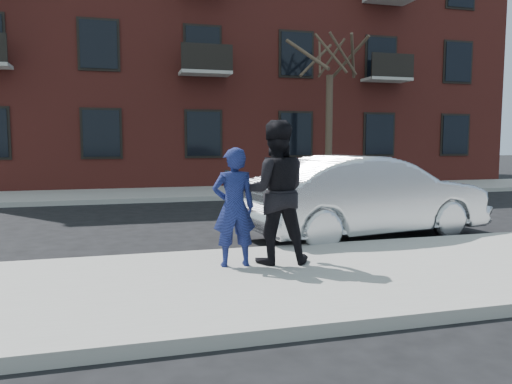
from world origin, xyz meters
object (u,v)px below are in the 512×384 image
object	(u,v)px
street_tree	(330,43)
man_hoodie	(234,207)
man_peacoat	(275,192)
silver_sedan	(367,197)

from	to	relation	value
street_tree	man_hoodie	xyz separation A→B (m)	(-6.07, -10.54, -4.53)
man_hoodie	street_tree	bearing A→B (deg)	-118.23
man_hoodie	man_peacoat	distance (m)	0.65
street_tree	man_peacoat	size ratio (longest dim) A/B	3.28
street_tree	silver_sedan	xyz separation A→B (m)	(-2.86, -8.43, -4.71)
street_tree	man_hoodie	world-z (taller)	street_tree
street_tree	man_hoodie	distance (m)	12.98
silver_sedan	street_tree	bearing A→B (deg)	-27.21
street_tree	silver_sedan	bearing A→B (deg)	-108.73
street_tree	silver_sedan	distance (m)	10.06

